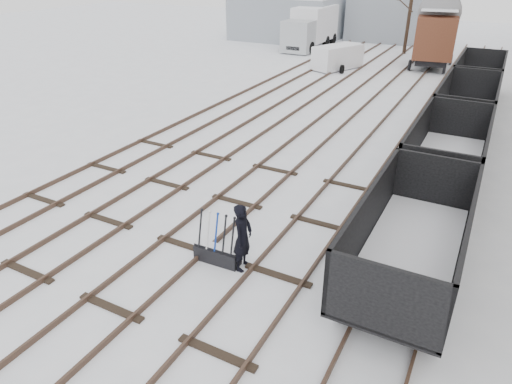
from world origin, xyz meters
TOP-DOWN VIEW (x-y plane):
  - ground at (0.00, 0.00)m, footprint 120.00×120.00m
  - tracks at (-0.00, 13.67)m, footprint 13.90×52.00m
  - shed_left at (-13.00, 36.00)m, footprint 10.00×8.00m
  - shed_right at (-4.00, 40.00)m, footprint 7.00×6.00m
  - ground_frame at (1.25, -0.19)m, footprint 1.31×0.47m
  - worker at (2.00, -0.09)m, footprint 0.50×0.72m
  - freight_wagon_a at (6.00, 1.28)m, footprint 2.41×6.03m
  - freight_wagon_b at (6.00, 7.68)m, footprint 2.41×6.03m
  - freight_wagon_c at (6.00, 14.08)m, footprint 2.41×6.03m
  - freight_wagon_d at (6.00, 20.48)m, footprint 2.41×6.03m
  - box_van_wagon at (2.24, 28.45)m, footprint 3.61×5.88m
  - lorry at (-8.92, 31.76)m, footprint 2.63×7.85m
  - panel_van at (-3.84, 24.55)m, footprint 3.11×4.26m
  - crane at (-14.10, 35.04)m, footprint 1.95×5.31m
  - tree_far_left at (-0.72, 33.20)m, footprint 0.30×0.30m
  - tree_far_right at (1.60, 36.47)m, footprint 0.30×0.30m

SIDE VIEW (x-z plane):
  - ground at x=0.00m, z-range 0.00..0.00m
  - tracks at x=0.00m, z-range -0.01..0.16m
  - ground_frame at x=1.25m, z-range -0.46..1.03m
  - panel_van at x=-3.84m, z-range 0.04..1.76m
  - freight_wagon_a at x=6.00m, z-range -0.29..2.17m
  - freight_wagon_b at x=6.00m, z-range -0.29..2.17m
  - freight_wagon_c at x=6.00m, z-range -0.29..2.17m
  - freight_wagon_d at x=6.00m, z-range -0.29..2.17m
  - worker at x=2.00m, z-range 0.00..1.92m
  - lorry at x=-8.92m, z-range 0.05..3.60m
  - shed_left at x=-13.00m, z-range 0.00..4.10m
  - shed_right at x=-4.00m, z-range 0.00..4.50m
  - crane at x=-14.10m, z-range -2.14..6.88m
  - box_van_wagon at x=2.24m, z-range 0.35..4.60m
  - tree_far_left at x=-0.72m, z-range 0.00..5.84m
  - tree_far_right at x=1.60m, z-range 0.00..6.63m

